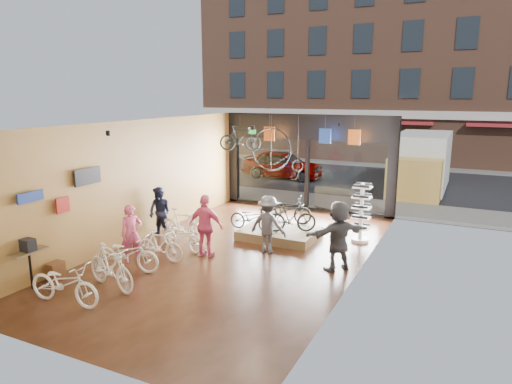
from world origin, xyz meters
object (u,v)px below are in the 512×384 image
Objects in this scene: floor_bike_0 at (64,283)px; customer_5 at (338,236)px; customer_2 at (206,226)px; sunglasses_rack at (361,213)px; floor_bike_3 at (160,245)px; floor_bike_2 at (127,254)px; customer_1 at (160,213)px; display_bike_mid at (291,217)px; street_car at (283,164)px; floor_bike_1 at (111,267)px; customer_3 at (268,225)px; penny_farthing at (279,151)px; display_platform at (280,233)px; display_bike_left at (252,218)px; floor_bike_5 at (182,225)px; display_bike_right at (286,209)px; floor_bike_4 at (182,236)px; customer_0 at (132,234)px; hung_bike at (240,138)px; box_truck at (420,165)px.

floor_bike_0 is 0.99× the size of customer_5.
sunglasses_rack reaches higher than customer_2.
floor_bike_3 is 6.23m from sunglasses_rack.
floor_bike_2 is 1.09× the size of customer_1.
floor_bike_3 is 0.96× the size of display_bike_mid.
floor_bike_2 is at bearing -173.99° from street_car.
floor_bike_1 is at bearing -21.24° from floor_bike_0.
customer_3 is (2.46, 1.90, 0.40)m from floor_bike_3.
floor_bike_1 is 8.11m from penny_farthing.
sunglasses_rack is (4.96, 5.12, 0.46)m from floor_bike_2.
customer_1 reaches higher than floor_bike_0.
sunglasses_rack is at bearing -22.35° from floor_bike_1.
display_bike_mid is 2.64m from customer_5.
display_bike_mid is at bearing -28.95° from floor_bike_0.
penny_farthing is at bearing -158.59° from street_car.
street_car is at bearing 111.91° from display_platform.
customer_1 is 0.83× the size of penny_farthing.
street_car is 11.09m from display_bike_left.
floor_bike_3 is 3.13m from customer_3.
floor_bike_5 is 0.94× the size of customer_2.
floor_bike_0 is at bearing 167.55° from display_bike_left.
display_platform is at bearing -78.62° from customer_3.
floor_bike_2 is at bearing 145.74° from display_bike_right.
display_bike_right is at bearing 4.54° from display_bike_mid.
floor_bike_0 is at bearing -5.59° from customer_5.
floor_bike_2 is 5.03m from display_platform.
floor_bike_1 reaches higher than floor_bike_2.
floor_bike_2 reaches higher than floor_bike_3.
display_platform is at bearing 33.01° from customer_1.
customer_2 reaches higher than floor_bike_4.
customer_3 is 0.85× the size of penny_farthing.
display_platform is 1.32× the size of customer_2.
customer_0 is at bearing 34.96° from customer_2.
hung_bike is at bearing 16.07° from floor_bike_4.
hung_bike reaches higher than sunglasses_rack.
floor_bike_1 is at bearing -169.82° from floor_bike_2.
floor_bike_0 is 1.11× the size of customer_1.
floor_bike_2 is 1.12× the size of customer_0.
hung_bike is at bearing 2.72° from floor_bike_3.
floor_bike_1 is 1.10m from floor_bike_2.
box_truck is 3.69× the size of sunglasses_rack.
customer_5 is at bearing -72.25° from sunglasses_rack.
street_car is 13.56m from customer_5.
display_bike_right is 4.15m from customer_1.
display_bike_left is at bearing -36.81° from floor_bike_2.
floor_bike_2 is at bearing 179.96° from floor_bike_4.
display_platform is 2.68m from sunglasses_rack.
floor_bike_2 is 1.20× the size of floor_bike_3.
customer_2 is at bearing -89.19° from floor_bike_4.
customer_2 is at bearing 117.53° from display_bike_mid.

